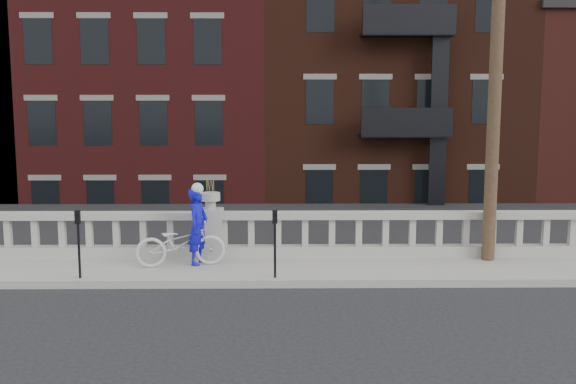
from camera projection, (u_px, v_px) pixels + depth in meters
ground at (186, 321)px, 10.66m from camera, size 120.00×120.00×0.00m
sidewalk at (207, 271)px, 13.63m from camera, size 32.00×2.20×0.15m
balustrade at (211, 236)px, 14.49m from camera, size 28.00×0.34×1.03m
planter_pedestal at (211, 227)px, 14.47m from camera, size 0.55×0.55×1.76m
lower_level at (261, 124)px, 33.16m from camera, size 80.00×44.00×20.80m
utility_pole at (498, 26)px, 13.61m from camera, size 1.60×0.28×10.00m
parking_meter_b at (78, 236)px, 12.63m from camera, size 0.10×0.09×1.36m
parking_meter_c at (275, 236)px, 12.68m from camera, size 0.10×0.09×1.36m
bicycle at (181, 243)px, 13.67m from camera, size 1.99×1.04×1.00m
cyclist at (198, 226)px, 13.78m from camera, size 0.57×0.70×1.66m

